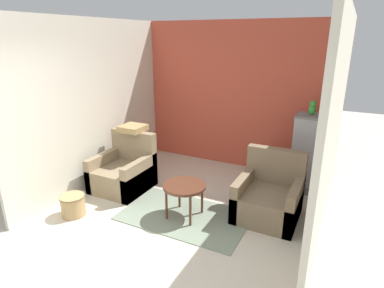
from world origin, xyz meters
TOP-DOWN VIEW (x-y plane):
  - ground_plane at (0.00, 0.00)m, footprint 20.00×20.00m
  - wall_back_accent at (0.00, 3.65)m, footprint 3.81×0.06m
  - wall_left at (-1.87, 1.81)m, footprint 0.06×3.62m
  - wall_right at (1.87, 1.81)m, footprint 0.06×3.62m
  - area_rug at (0.09, 1.40)m, footprint 1.82×1.10m
  - coffee_table at (0.09, 1.40)m, footprint 0.61×0.61m
  - armchair_left at (-1.27, 1.75)m, footprint 0.86×0.87m
  - armchair_right at (1.16, 1.96)m, footprint 0.86×0.87m
  - birdcage at (1.48, 3.11)m, footprint 0.51×0.51m
  - parrot at (1.48, 3.11)m, footprint 0.11×0.20m
  - potted_plant at (0.84, 3.31)m, footprint 0.27×0.25m
  - wicker_basket at (-1.37, 0.70)m, footprint 0.36×0.36m
  - throw_pillow at (-1.27, 2.07)m, footprint 0.40×0.40m

SIDE VIEW (x-z plane):
  - ground_plane at x=0.00m, z-range 0.00..0.00m
  - area_rug at x=0.09m, z-range 0.00..0.01m
  - wicker_basket at x=-1.37m, z-range 0.01..0.32m
  - armchair_left at x=-1.27m, z-range -0.18..0.75m
  - armchair_right at x=1.16m, z-range -0.18..0.75m
  - potted_plant at x=0.84m, z-range 0.03..0.62m
  - coffee_table at x=0.09m, z-range 0.20..0.70m
  - birdcage at x=1.48m, z-range -0.02..1.27m
  - throw_pillow at x=-1.27m, z-range 0.93..1.03m
  - wall_back_accent at x=0.00m, z-range 0.00..2.77m
  - wall_left at x=-1.87m, z-range 0.00..2.77m
  - wall_right at x=1.87m, z-range 0.00..2.77m
  - parrot at x=1.48m, z-range 1.28..1.52m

